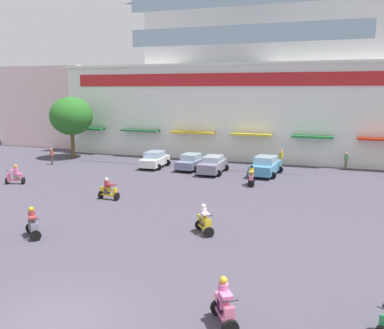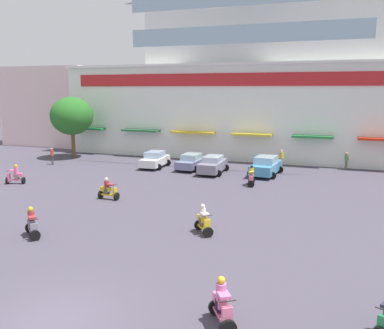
% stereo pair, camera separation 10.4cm
% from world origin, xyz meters
% --- Properties ---
extents(ground_plane, '(128.00, 128.00, 0.00)m').
position_xyz_m(ground_plane, '(0.00, 13.00, 0.00)').
color(ground_plane, '#484351').
extents(colonial_building, '(41.68, 15.32, 19.32)m').
position_xyz_m(colonial_building, '(-0.00, 35.57, 8.11)').
color(colonial_building, white).
rests_on(colonial_building, ground).
extents(flank_building_left, '(12.03, 8.36, 9.93)m').
position_xyz_m(flank_building_left, '(-26.82, 35.98, 4.97)').
color(flank_building_left, beige).
rests_on(flank_building_left, ground).
extents(plaza_tree_0, '(4.29, 4.60, 6.40)m').
position_xyz_m(plaza_tree_0, '(-18.09, 26.45, 4.42)').
color(plaza_tree_0, brown).
rests_on(plaza_tree_0, ground).
extents(parked_car_0, '(2.37, 3.97, 1.51)m').
position_xyz_m(parked_car_0, '(-7.75, 24.38, 0.76)').
color(parked_car_0, silver).
rests_on(parked_car_0, ground).
extents(parked_car_1, '(2.35, 4.07, 1.44)m').
position_xyz_m(parked_car_1, '(-4.24, 24.66, 0.73)').
color(parked_car_1, slate).
rests_on(parked_car_1, ground).
extents(parked_car_2, '(2.30, 4.25, 1.52)m').
position_xyz_m(parked_car_2, '(-1.91, 23.63, 0.77)').
color(parked_car_2, gray).
rests_on(parked_car_2, ground).
extents(parked_car_3, '(2.64, 4.58, 1.62)m').
position_xyz_m(parked_car_3, '(2.51, 24.40, 0.81)').
color(parked_car_3, '#4792BC').
rests_on(parked_car_3, ground).
extents(scooter_rider_1, '(1.17, 1.42, 1.56)m').
position_xyz_m(scooter_rider_1, '(5.02, 1.47, 0.65)').
color(scooter_rider_1, black).
rests_on(scooter_rider_1, ground).
extents(scooter_rider_2, '(0.74, 1.49, 1.56)m').
position_xyz_m(scooter_rider_2, '(2.13, 20.25, 0.64)').
color(scooter_rider_2, black).
rests_on(scooter_rider_2, ground).
extents(scooter_rider_3, '(1.26, 1.36, 1.52)m').
position_xyz_m(scooter_rider_3, '(1.96, 9.07, 0.64)').
color(scooter_rider_3, black).
rests_on(scooter_rider_3, ground).
extents(scooter_rider_5, '(1.39, 0.57, 1.47)m').
position_xyz_m(scooter_rider_5, '(-5.98, 13.16, 0.61)').
color(scooter_rider_5, black).
rests_on(scooter_rider_5, ground).
extents(scooter_rider_6, '(1.44, 1.34, 1.50)m').
position_xyz_m(scooter_rider_6, '(-5.87, 5.82, 0.62)').
color(scooter_rider_6, black).
rests_on(scooter_rider_6, ground).
extents(scooter_rider_7, '(1.46, 0.97, 1.52)m').
position_xyz_m(scooter_rider_7, '(-15.05, 14.72, 0.63)').
color(scooter_rider_7, black).
rests_on(scooter_rider_7, ground).
extents(pedestrian_0, '(0.42, 0.42, 1.64)m').
position_xyz_m(pedestrian_0, '(8.96, 29.04, 0.94)').
color(pedestrian_0, brown).
rests_on(pedestrian_0, ground).
extents(pedestrian_1, '(0.44, 0.44, 1.64)m').
position_xyz_m(pedestrian_1, '(-17.68, 22.43, 0.95)').
color(pedestrian_1, '#453B3E').
rests_on(pedestrian_1, ground).
extents(pedestrian_2, '(0.55, 0.55, 1.65)m').
position_xyz_m(pedestrian_2, '(3.28, 28.44, 0.93)').
color(pedestrian_2, slate).
rests_on(pedestrian_2, ground).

